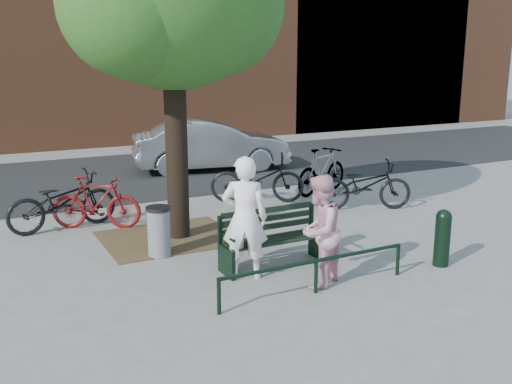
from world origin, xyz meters
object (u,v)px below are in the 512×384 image
bicycle_c (257,178)px  parked_car (211,145)px  park_bench (272,237)px  person_left (245,218)px  person_right (319,231)px  litter_bin (159,231)px  bollard (443,236)px

bicycle_c → parked_car: (0.63, 4.14, 0.19)m
park_bench → person_left: 0.82m
park_bench → person_right: bearing=-79.7°
person_left → bicycle_c: (2.35, 4.08, -0.37)m
litter_bin → parked_car: (3.83, 6.68, 0.32)m
parked_car → litter_bin: bearing=161.2°
litter_bin → bicycle_c: 4.09m
person_left → person_right: (0.81, -0.78, -0.11)m
bollard → parked_car: bearing=90.3°
person_left → bollard: bearing=-168.4°
person_left → park_bench: bearing=-126.0°
park_bench → bicycle_c: (1.73, 3.80, 0.09)m
person_right → bicycle_c: size_ratio=0.77×
park_bench → parked_car: bearing=73.4°
park_bench → litter_bin: bearing=139.3°
parked_car → person_right: bearing=177.4°
person_right → parked_car: (2.17, 8.99, -0.07)m
bicycle_c → litter_bin: bearing=156.7°
bicycle_c → person_right: bearing=-169.4°
person_left → person_right: 1.13m
person_left → litter_bin: 1.82m
park_bench → person_left: (-0.62, -0.28, 0.46)m
bollard → parked_car: 9.22m
person_left → bollard: 3.22m
litter_bin → bicycle_c: bearing=38.5°
person_right → bicycle_c: person_right is taller
park_bench → litter_bin: 1.93m
parked_car → bollard: bearing=-168.8°
bollard → bicycle_c: (-0.67, 5.08, 0.07)m
park_bench → bicycle_c: size_ratio=0.81×
bicycle_c → parked_car: size_ratio=0.47×
park_bench → person_right: person_right is taller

